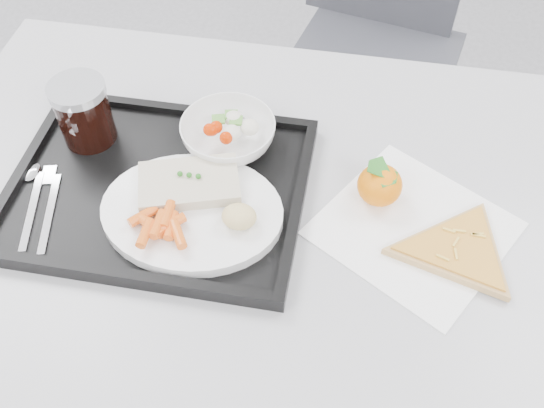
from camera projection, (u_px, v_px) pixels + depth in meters
table at (283, 236)px, 0.97m from camera, size 1.20×0.80×0.75m
chair at (377, 20)px, 1.59m from camera, size 0.50×0.50×0.93m
tray at (159, 188)px, 0.94m from camera, size 0.45×0.35×0.03m
dinner_plate at (192, 212)px, 0.89m from camera, size 0.27×0.27×0.02m
fish_fillet at (189, 183)px, 0.90m from camera, size 0.17×0.13×0.03m
bread_roll at (239, 216)px, 0.85m from camera, size 0.06×0.06×0.03m
salad_bowl at (228, 134)px, 0.97m from camera, size 0.15×0.15×0.05m
cola_glass at (83, 112)px, 0.96m from camera, size 0.09×0.09×0.11m
cutlery at (39, 195)px, 0.92m from camera, size 0.10×0.17×0.01m
napkin at (414, 229)px, 0.90m from camera, size 0.34×0.33×0.00m
tangerine at (380, 185)px, 0.91m from camera, size 0.08×0.08×0.07m
pizza_slice at (458, 250)px, 0.86m from camera, size 0.25×0.25×0.02m
carrot_pile at (161, 225)px, 0.85m from camera, size 0.10×0.08×0.02m
salad_contents at (230, 128)px, 0.96m from camera, size 0.09×0.07×0.02m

